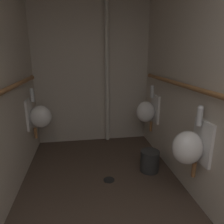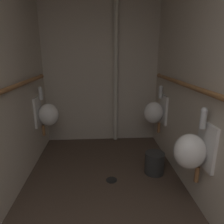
{
  "view_description": "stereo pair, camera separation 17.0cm",
  "coord_description": "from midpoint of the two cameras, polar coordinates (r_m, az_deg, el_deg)",
  "views": [
    {
      "loc": [
        -0.21,
        0.22,
        1.52
      ],
      "look_at": [
        0.08,
        2.03,
        1.0
      ],
      "focal_mm": 32.16,
      "sensor_mm": 36.0,
      "label": 1
    },
    {
      "loc": [
        -0.04,
        0.22,
        1.52
      ],
      "look_at": [
        0.08,
        2.03,
        1.0
      ],
      "focal_mm": 32.16,
      "sensor_mm": 36.0,
      "label": 2
    }
  ],
  "objects": [
    {
      "name": "floor",
      "position": [
        2.26,
        -3.85,
        -27.87
      ],
      "size": [
        2.06,
        3.8,
        0.08
      ],
      "primitive_type": "cube",
      "color": "#47382D",
      "rests_on": "ground"
    },
    {
      "name": "wall_right",
      "position": [
        1.98,
        25.91,
        9.53
      ],
      "size": [
        0.06,
        3.8,
        2.71
      ],
      "primitive_type": "cube",
      "color": "beige",
      "rests_on": "ground"
    },
    {
      "name": "wall_back",
      "position": [
        3.5,
        -7.16,
        13.12
      ],
      "size": [
        2.06,
        0.06,
        2.71
      ],
      "primitive_type": "cube",
      "color": "beige",
      "rests_on": "ground"
    },
    {
      "name": "urinal_left_mid",
      "position": [
        3.14,
        -21.5,
        -1.14
      ],
      "size": [
        0.32,
        0.3,
        0.76
      ],
      "color": "white"
    },
    {
      "name": "urinal_right_mid",
      "position": [
        2.09,
        19.11,
        -9.43
      ],
      "size": [
        0.32,
        0.3,
        0.76
      ],
      "color": "white"
    },
    {
      "name": "urinal_right_far",
      "position": [
        3.21,
        8.49,
        0.18
      ],
      "size": [
        0.32,
        0.3,
        0.76
      ],
      "color": "white"
    },
    {
      "name": "supply_pipe_right",
      "position": [
        1.95,
        23.21,
        5.13
      ],
      "size": [
        0.06,
        3.1,
        0.06
      ],
      "color": "#936038"
    },
    {
      "name": "standpipe_back_wall",
      "position": [
        3.41,
        -2.9,
        13.14
      ],
      "size": [
        0.07,
        0.07,
        2.66
      ],
      "primitive_type": "cylinder",
      "color": "beige",
      "rests_on": "ground"
    },
    {
      "name": "floor_drain",
      "position": [
        2.66,
        -2.78,
        -18.83
      ],
      "size": [
        0.14,
        0.14,
        0.01
      ],
      "primitive_type": "cylinder",
      "color": "black",
      "rests_on": "ground"
    },
    {
      "name": "waste_bin",
      "position": [
        2.8,
        8.98,
        -13.7
      ],
      "size": [
        0.25,
        0.25,
        0.29
      ],
      "primitive_type": "cylinder",
      "color": "#2D2D2D",
      "rests_on": "ground"
    }
  ]
}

